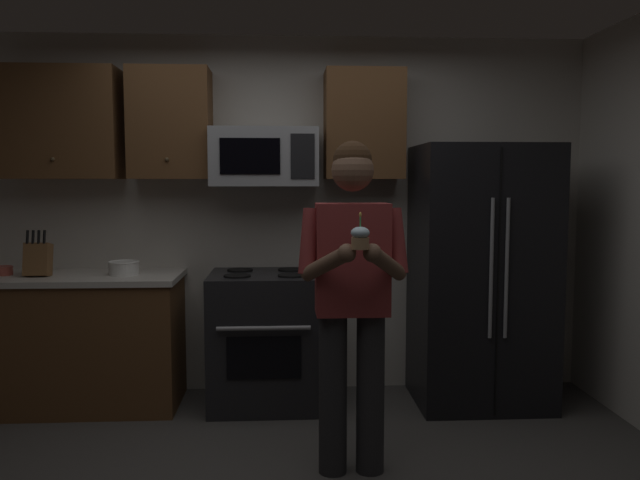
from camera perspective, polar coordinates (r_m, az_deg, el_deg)
wall_back at (r=4.78m, az=-3.03°, el=2.20°), size 4.40×0.10×2.60m
oven_range at (r=4.52m, az=-4.88°, el=-8.76°), size 0.76×0.70×0.93m
microwave at (r=4.51m, az=-4.96°, el=7.35°), size 0.74×0.41×0.40m
refrigerator at (r=4.60m, az=14.11°, el=-3.08°), size 0.90×0.75×1.80m
cabinet_row_upper at (r=4.62m, az=-12.22°, el=10.05°), size 2.78×0.36×0.76m
counter_left at (r=4.76m, az=-20.91°, el=-8.37°), size 1.44×0.66×0.92m
knife_block at (r=4.68m, az=-23.82°, el=-1.56°), size 0.16×0.15×0.32m
bowl_large_white at (r=4.54m, az=-17.08°, el=-2.37°), size 0.21×0.21×0.10m
bowl_small_colored at (r=4.84m, az=-26.39°, el=-2.44°), size 0.13×0.13×0.06m
person at (r=3.35m, az=2.90°, el=-4.35°), size 0.60×0.48×1.76m
cupcake at (r=2.99m, az=3.60°, el=0.22°), size 0.09×0.09×0.17m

